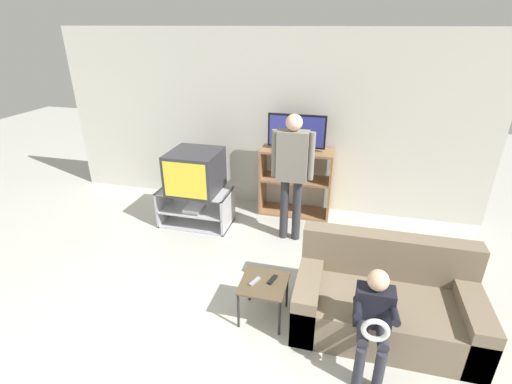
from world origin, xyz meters
name	(u,v)px	position (x,y,z in m)	size (l,w,h in m)	color
wall_back	(264,122)	(0.00, 3.54, 1.30)	(6.40, 0.06, 2.60)	beige
tv_stand	(196,207)	(-0.76, 2.58, 0.26)	(0.98, 0.55, 0.52)	#A8A8AD
television_main	(195,171)	(-0.74, 2.59, 0.80)	(0.66, 0.69, 0.56)	#2D2D33
media_shelf	(296,182)	(0.55, 3.26, 0.51)	(1.04, 0.41, 1.00)	#8E6642
television_flat	(297,133)	(0.53, 3.26, 1.24)	(0.81, 0.20, 0.51)	black
snack_table	(264,287)	(0.60, 1.00, 0.36)	(0.44, 0.44, 0.41)	brown
remote_control_black	(273,280)	(0.67, 1.05, 0.42)	(0.04, 0.14, 0.02)	black
remote_control_white	(255,281)	(0.52, 0.98, 0.42)	(0.04, 0.14, 0.02)	gray
couch	(384,302)	(1.71, 1.18, 0.27)	(1.62, 0.88, 0.82)	#756651
person_standing_adult	(292,167)	(0.60, 2.53, 1.02)	(0.53, 0.20, 1.67)	#2D2D33
person_seated_child	(374,316)	(1.57, 0.66, 0.53)	(0.33, 0.43, 0.90)	#2D2D38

